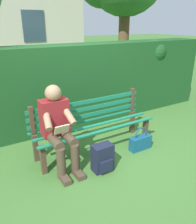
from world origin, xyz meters
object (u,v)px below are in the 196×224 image
(backpack, at_px, (103,158))
(handbag, at_px, (140,142))
(person_seated, at_px, (58,126))
(park_bench, at_px, (92,123))

(backpack, distance_m, handbag, 0.84)
(person_seated, bearing_deg, park_bench, -163.64)
(park_bench, relative_size, handbag, 5.06)
(person_seated, distance_m, handbag, 1.40)
(park_bench, height_order, handbag, park_bench)
(backpack, height_order, handbag, backpack)
(backpack, relative_size, handbag, 1.00)
(person_seated, xyz_separation_m, backpack, (-0.46, 0.43, -0.43))
(park_bench, bearing_deg, handbag, 144.82)
(person_seated, relative_size, handbag, 3.00)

